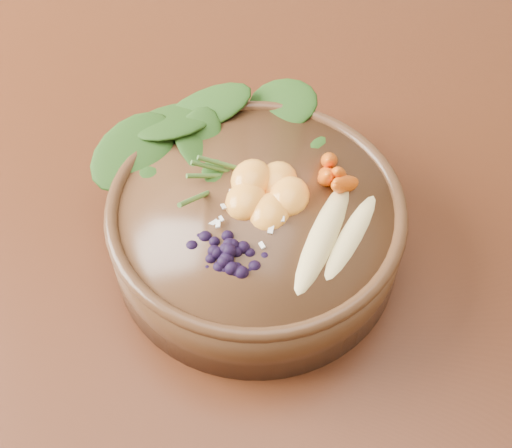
# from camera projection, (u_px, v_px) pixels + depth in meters

# --- Properties ---
(ground) EXTENTS (4.00, 4.00, 0.00)m
(ground) POSITION_uv_depth(u_px,v_px,m) (254.00, 441.00, 1.36)
(ground) COLOR #381E0F
(ground) RESTS_ON ground
(dining_table) EXTENTS (1.60, 0.90, 0.75)m
(dining_table) POSITION_uv_depth(u_px,v_px,m) (253.00, 236.00, 0.84)
(dining_table) COLOR #331C0C
(dining_table) RESTS_ON ground
(stoneware_bowl) EXTENTS (0.32, 0.32, 0.07)m
(stoneware_bowl) POSITION_uv_depth(u_px,v_px,m) (256.00, 230.00, 0.68)
(stoneware_bowl) COLOR #50321C
(stoneware_bowl) RESTS_ON dining_table
(kale_heap) EXTENTS (0.20, 0.19, 0.04)m
(kale_heap) POSITION_uv_depth(u_px,v_px,m) (245.00, 134.00, 0.68)
(kale_heap) COLOR #214713
(kale_heap) RESTS_ON stoneware_bowl
(carrot_cluster) EXTENTS (0.07, 0.07, 0.08)m
(carrot_cluster) POSITION_uv_depth(u_px,v_px,m) (343.00, 144.00, 0.65)
(carrot_cluster) COLOR orange
(carrot_cluster) RESTS_ON stoneware_bowl
(banana_halves) EXTENTS (0.06, 0.15, 0.03)m
(banana_halves) POSITION_uv_depth(u_px,v_px,m) (338.00, 227.00, 0.62)
(banana_halves) COLOR #E0CC84
(banana_halves) RESTS_ON stoneware_bowl
(mandarin_cluster) EXTENTS (0.09, 0.10, 0.03)m
(mandarin_cluster) POSITION_uv_depth(u_px,v_px,m) (267.00, 183.00, 0.65)
(mandarin_cluster) COLOR #FF9E33
(mandarin_cluster) RESTS_ON stoneware_bowl
(blueberry_pile) EXTENTS (0.14, 0.11, 0.04)m
(blueberry_pile) POSITION_uv_depth(u_px,v_px,m) (227.00, 239.00, 0.61)
(blueberry_pile) COLOR black
(blueberry_pile) RESTS_ON stoneware_bowl
(coconut_flakes) EXTENTS (0.10, 0.08, 0.01)m
(coconut_flakes) POSITION_uv_depth(u_px,v_px,m) (248.00, 219.00, 0.64)
(coconut_flakes) COLOR white
(coconut_flakes) RESTS_ON stoneware_bowl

